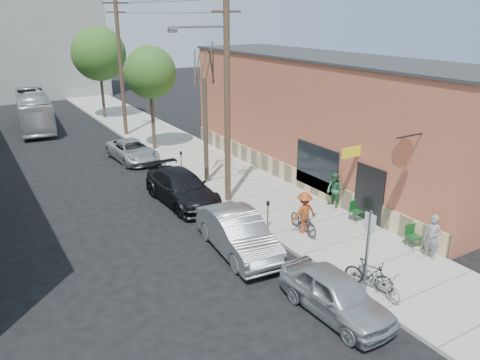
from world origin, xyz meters
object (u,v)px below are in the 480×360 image
utility_pole_near (226,91)px  parked_bike_b (381,281)px  sign_post (368,243)px  tree_leafy_mid (150,73)px  parking_meter_near (268,210)px  car_2 (182,188)px  cyclist (304,212)px  parked_bike_a (369,275)px  car_0 (335,294)px  tree_leafy_far (99,54)px  car_3 (132,151)px  patio_chair_a (356,211)px  tree_bare (206,131)px  car_1 (238,233)px  bus (34,111)px  patio_chair_b (414,236)px  patron_green (334,190)px  parking_meter_far (181,158)px  patron_grey (432,237)px

utility_pole_near → parked_bike_b: size_ratio=5.79×
sign_post → tree_leafy_mid: bearing=88.7°
parking_meter_near → car_2: bearing=109.1°
cyclist → tree_leafy_mid: bearing=-81.8°
parked_bike_a → parked_bike_b: bearing=-101.0°
car_0 → utility_pole_near: bearing=78.4°
parking_meter_near → tree_leafy_far: size_ratio=0.16×
parked_bike_a → car_3: 18.24m
sign_post → car_2: 10.49m
tree_leafy_mid → parked_bike_b: 20.51m
utility_pole_near → tree_leafy_far: size_ratio=1.32×
patio_chair_a → parked_bike_a: parked_bike_a is taller
tree_bare → utility_pole_near: bearing=-98.0°
car_1 → tree_leafy_far: bearing=90.2°
tree_leafy_far → parked_bike_a: tree_leafy_far is taller
parked_bike_a → car_0: size_ratio=0.42×
patio_chair_a → car_1: size_ratio=0.18×
car_2 → car_3: car_2 is taller
tree_leafy_far → car_2: bearing=-96.1°
sign_post → cyclist: bearing=77.2°
tree_leafy_mid → parked_bike_a: (-0.27, -19.56, -4.48)m
patio_chair_a → car_0: car_0 is taller
utility_pole_near → tree_leafy_mid: (0.41, 10.46, -0.27)m
parking_meter_near → bus: size_ratio=0.13×
cyclist → tree_bare: bearing=-79.7°
utility_pole_near → car_2: bearing=146.6°
patio_chair_b → sign_post: bearing=-153.2°
patron_green → car_2: patron_green is taller
parking_meter_far → bus: size_ratio=0.13×
parking_meter_near → car_2: 5.17m
tree_bare → patron_green: size_ratio=3.31×
sign_post → cyclist: (1.00, 4.40, -0.82)m
parked_bike_a → patio_chair_b: bearing=-4.0°
car_1 → bus: (-3.18, 26.24, 0.59)m
sign_post → car_0: 1.96m
patio_chair_b → car_3: bearing=117.2°
parking_meter_far → patio_chair_a: size_ratio=1.41×
utility_pole_near → bus: (-5.27, 21.72, -4.03)m
utility_pole_near → cyclist: bearing=-78.4°
sign_post → bus: (-5.23, 30.80, -0.45)m
parking_meter_near → tree_leafy_mid: size_ratio=0.19×
sign_post → tree_bare: size_ratio=0.51×
car_0 → car_1: car_1 is taller
cyclist → car_1: (-3.05, 0.15, -0.23)m
patron_green → car_0: size_ratio=0.42×
parking_meter_near → car_3: 12.82m
car_3 → patio_chair_b: bearing=-75.7°
patio_chair_b → car_3: 17.79m
tree_bare → parked_bike_b: 12.66m
utility_pole_near → patron_grey: (3.56, -8.83, -4.40)m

